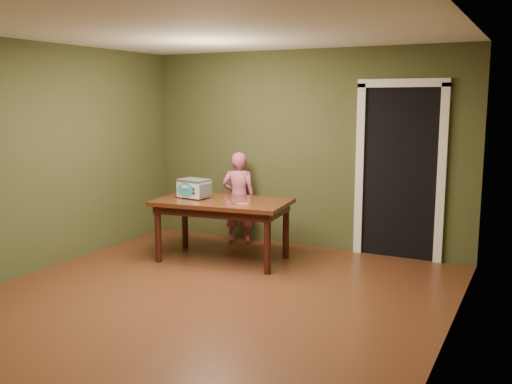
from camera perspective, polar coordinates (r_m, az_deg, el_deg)
floor at (r=5.69m, az=-5.31°, el=-10.89°), size 5.00×5.00×0.00m
room_shell at (r=5.35m, az=-5.59°, el=6.53°), size 4.52×5.02×2.61m
doorway at (r=7.51m, az=14.69°, el=2.06°), size 1.10×0.66×2.25m
dining_table at (r=6.94m, az=-3.37°, el=-1.62°), size 1.69×1.08×0.75m
toy_oven at (r=7.07m, az=-6.22°, el=0.43°), size 0.41×0.30×0.24m
baking_pan at (r=6.70m, az=-2.05°, el=-1.02°), size 0.10×0.10×0.02m
spatula at (r=6.65m, az=-1.52°, el=-1.17°), size 0.18×0.07×0.01m
child at (r=7.76m, az=-1.75°, el=-0.59°), size 0.54×0.46×1.26m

